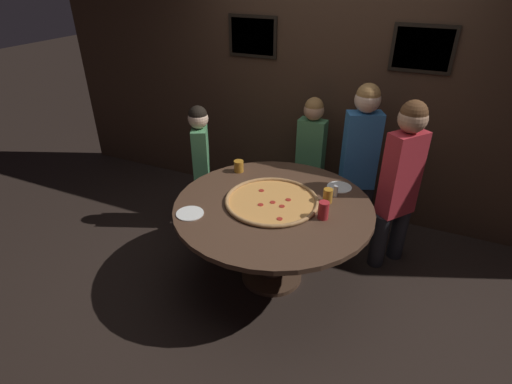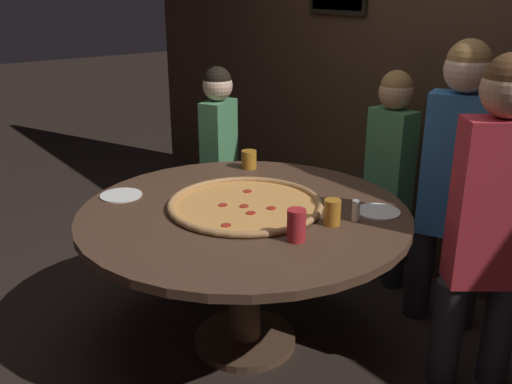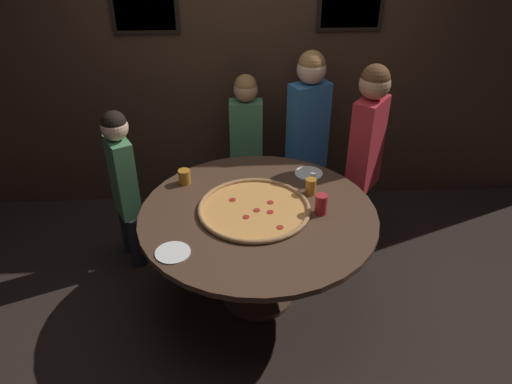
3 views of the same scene
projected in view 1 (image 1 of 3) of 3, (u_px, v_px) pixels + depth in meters
name	position (u px, v px, depth m)	size (l,w,h in m)	color
ground_plane	(271.00, 276.00, 3.50)	(24.00, 24.00, 0.00)	black
back_wall	(328.00, 89.00, 3.94)	(6.40, 0.08, 2.60)	#3D281C
dining_table	(273.00, 218.00, 3.20)	(1.57, 1.57, 0.74)	#4C3323
giant_pizza	(272.00, 201.00, 3.15)	(0.75, 0.75, 0.03)	#E0994C
drink_cup_far_left	(328.00, 196.00, 3.13)	(0.07, 0.07, 0.12)	#BC7A23
drink_cup_centre_back	(239.00, 166.00, 3.60)	(0.09, 0.09, 0.10)	#BC7A23
drink_cup_far_right	(323.00, 210.00, 2.93)	(0.08, 0.08, 0.14)	#B22328
white_plate_far_back	(339.00, 187.00, 3.36)	(0.21, 0.21, 0.01)	white
white_plate_beside_cup	(190.00, 213.00, 3.01)	(0.21, 0.21, 0.01)	white
condiment_shaker	(336.00, 191.00, 3.22)	(0.04, 0.04, 0.10)	silver
diner_centre_back	(401.00, 178.00, 3.28)	(0.34, 0.38, 1.50)	#232328
diner_far_left	(311.00, 152.00, 4.00)	(0.33, 0.19, 1.30)	#232328
diner_side_left	(360.00, 154.00, 3.68)	(0.40, 0.28, 1.51)	#232328
diner_far_right	(201.00, 161.00, 3.88)	(0.25, 0.33, 1.26)	#232328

